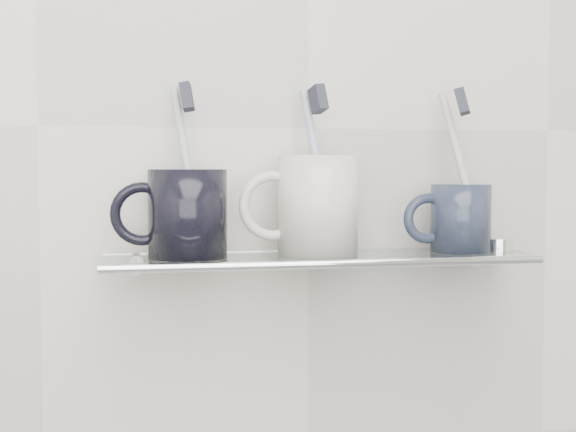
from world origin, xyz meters
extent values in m
plane|color=beige|center=(0.00, 1.10, 1.25)|extent=(2.50, 0.00, 2.50)
cube|color=silver|center=(0.00, 1.04, 1.10)|extent=(0.50, 0.12, 0.01)
cylinder|color=silver|center=(0.00, 0.98, 1.10)|extent=(0.50, 0.01, 0.01)
cylinder|color=silver|center=(-0.21, 1.09, 1.09)|extent=(0.02, 0.03, 0.02)
cylinder|color=silver|center=(0.21, 1.09, 1.09)|extent=(0.02, 0.03, 0.02)
cylinder|color=black|center=(-0.15, 1.04, 1.15)|extent=(0.12, 0.12, 0.10)
torus|color=black|center=(-0.20, 1.04, 1.15)|extent=(0.07, 0.01, 0.07)
cylinder|color=#BBBBBC|center=(-0.15, 1.04, 1.20)|extent=(0.04, 0.04, 0.19)
cube|color=#272933|center=(-0.15, 1.04, 1.28)|extent=(0.02, 0.03, 0.03)
cylinder|color=silver|center=(0.00, 1.04, 1.16)|extent=(0.11, 0.11, 0.12)
torus|color=silver|center=(-0.05, 1.04, 1.16)|extent=(0.08, 0.01, 0.08)
cylinder|color=#8C92AE|center=(0.00, 1.04, 1.20)|extent=(0.04, 0.06, 0.19)
cube|color=#272933|center=(0.00, 1.04, 1.28)|extent=(0.02, 0.03, 0.04)
cylinder|color=#181E2F|center=(0.18, 1.04, 1.14)|extent=(0.09, 0.09, 0.08)
torus|color=#181E2F|center=(0.13, 1.04, 1.14)|extent=(0.06, 0.01, 0.06)
cylinder|color=#BBA6A4|center=(0.18, 1.04, 1.20)|extent=(0.05, 0.06, 0.19)
cube|color=#272933|center=(0.18, 1.04, 1.28)|extent=(0.03, 0.03, 0.03)
cylinder|color=silver|center=(0.23, 1.04, 1.11)|extent=(0.04, 0.04, 0.02)
camera|label=1|loc=(-0.21, 0.13, 1.20)|focal=50.00mm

